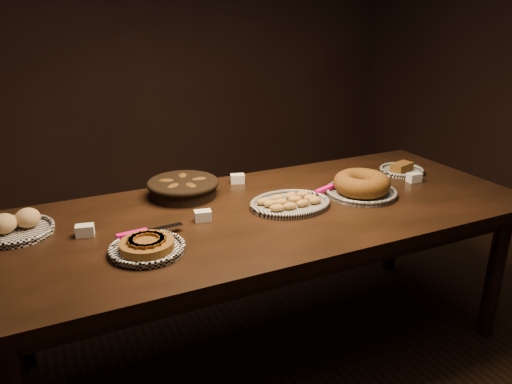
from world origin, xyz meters
name	(u,v)px	position (x,y,z in m)	size (l,w,h in m)	color
ground	(267,348)	(0.00, 0.00, 0.00)	(5.00, 5.00, 0.00)	black
buffet_table	(268,224)	(0.00, 0.00, 0.68)	(2.40, 1.00, 0.75)	black
apple_tart_plate	(147,246)	(-0.59, -0.17, 0.77)	(0.32, 0.29, 0.05)	white
madeleine_platter	(290,203)	(0.10, -0.02, 0.77)	(0.37, 0.30, 0.04)	black
bundt_cake_plate	(361,186)	(0.48, -0.03, 0.79)	(0.39, 0.35, 0.11)	black
croissant_basket	(183,186)	(-0.29, 0.32, 0.80)	(0.35, 0.35, 0.09)	black
bread_roll_plate	(16,227)	(-1.02, 0.21, 0.78)	(0.29, 0.29, 0.09)	white
loaf_plate	(402,170)	(0.89, 0.14, 0.77)	(0.23, 0.23, 0.06)	black
tent_cards	(268,196)	(0.05, 0.09, 0.77)	(1.69, 0.44, 0.04)	white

